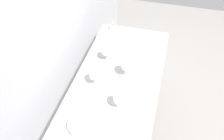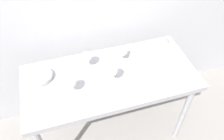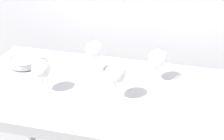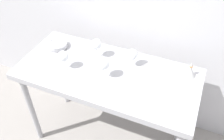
% 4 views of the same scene
% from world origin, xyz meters
% --- Properties ---
extents(steel_counter, '(1.40, 0.65, 0.90)m').
position_xyz_m(steel_counter, '(0.00, -0.01, 0.79)').
color(steel_counter, '#A2A2A7').
rests_on(steel_counter, ground_plane).
extents(wine_glass_near_center, '(0.09, 0.09, 0.17)m').
position_xyz_m(wine_glass_near_center, '(-0.00, -0.07, 1.02)').
color(wine_glass_near_center, white).
rests_on(wine_glass_near_center, steel_counter).
extents(wine_glass_far_right, '(0.09, 0.09, 0.16)m').
position_xyz_m(wine_glass_far_right, '(0.15, 0.13, 1.01)').
color(wine_glass_far_right, white).
rests_on(wine_glass_far_right, steel_counter).
extents(wine_glass_far_left, '(0.09, 0.09, 0.17)m').
position_xyz_m(wine_glass_far_left, '(-0.15, 0.13, 1.02)').
color(wine_glass_far_left, white).
rests_on(wine_glass_far_left, steel_counter).
extents(wine_glass_near_left, '(0.08, 0.08, 0.16)m').
position_xyz_m(wine_glass_near_left, '(-0.32, -0.09, 1.01)').
color(wine_glass_near_left, white).
rests_on(wine_glass_near_left, steel_counter).
extents(tasting_sheet_upper, '(0.28, 0.32, 0.00)m').
position_xyz_m(tasting_sheet_upper, '(0.31, 0.15, 0.90)').
color(tasting_sheet_upper, white).
rests_on(tasting_sheet_upper, steel_counter).
extents(tasting_sheet_lower, '(0.21, 0.27, 0.00)m').
position_xyz_m(tasting_sheet_lower, '(-0.30, 0.17, 0.90)').
color(tasting_sheet_lower, white).
rests_on(tasting_sheet_lower, steel_counter).
extents(tasting_bowl, '(0.16, 0.16, 0.04)m').
position_xyz_m(tasting_bowl, '(-0.52, 0.12, 0.92)').
color(tasting_bowl, '#4C4C4C').
rests_on(tasting_bowl, steel_counter).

